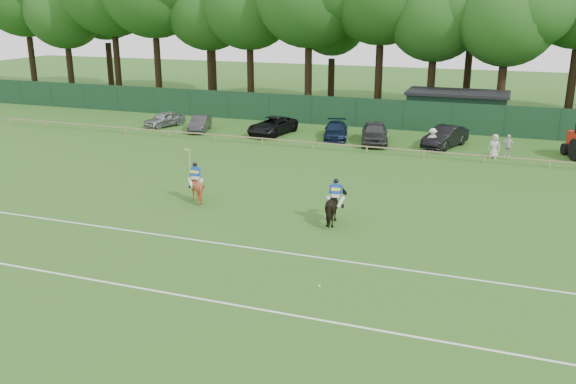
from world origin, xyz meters
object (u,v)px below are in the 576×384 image
at_px(horse_chestnut, 196,187).
at_px(suv_black, 272,126).
at_px(estate_black, 445,137).
at_px(hatch_grey, 375,133).
at_px(spectator_left, 432,140).
at_px(sedan_silver, 164,119).
at_px(spectator_right, 495,146).
at_px(polo_ball, 319,286).
at_px(utility_shed, 457,109).
at_px(spectator_mid, 508,146).
at_px(sedan_navy, 336,130).
at_px(sedan_grey, 200,124).
at_px(horse_dark, 335,207).

distance_m(horse_chestnut, suv_black, 17.88).
bearing_deg(estate_black, hatch_grey, -152.43).
relative_size(horse_chestnut, spectator_left, 0.96).
xyz_separation_m(sedan_silver, spectator_right, (27.04, -2.13, 0.18)).
relative_size(polo_ball, utility_shed, 0.01).
distance_m(horse_chestnut, spectator_mid, 22.11).
height_order(suv_black, estate_black, estate_black).
relative_size(sedan_navy, estate_black, 0.95).
bearing_deg(sedan_grey, sedan_silver, 153.01).
bearing_deg(sedan_navy, spectator_right, -24.87).
bearing_deg(polo_ball, hatch_grey, 97.55).
distance_m(sedan_silver, polo_ball, 33.27).
distance_m(sedan_navy, spectator_left, 7.83).
relative_size(estate_black, polo_ball, 51.35).
xyz_separation_m(horse_dark, sedan_silver, (-20.37, 18.42, -0.21)).
xyz_separation_m(hatch_grey, spectator_right, (8.65, -1.70, 0.01)).
bearing_deg(sedan_silver, spectator_left, 15.90).
xyz_separation_m(horse_dark, suv_black, (-10.45, 18.49, -0.15)).
relative_size(horse_chestnut, utility_shed, 0.19).
distance_m(sedan_grey, utility_shed, 21.77).
bearing_deg(hatch_grey, sedan_navy, 155.02).
bearing_deg(estate_black, sedan_silver, -158.83).
xyz_separation_m(spectator_right, polo_ball, (-5.36, -23.10, -0.78)).
bearing_deg(utility_shed, polo_ball, -93.16).
relative_size(suv_black, estate_black, 1.09).
relative_size(horse_dark, sedan_grey, 0.53).
distance_m(estate_black, spectator_right, 4.22).
bearing_deg(sedan_grey, spectator_right, -19.80).
height_order(suv_black, spectator_mid, spectator_mid).
relative_size(sedan_silver, polo_ball, 42.13).
height_order(spectator_left, polo_ball, spectator_left).
xyz_separation_m(sedan_grey, suv_black, (6.14, 0.78, 0.08)).
height_order(hatch_grey, spectator_mid, hatch_grey).
relative_size(horse_chestnut, suv_black, 0.32).
relative_size(horse_chestnut, polo_ball, 17.66).
relative_size(spectator_right, polo_ball, 18.35).
bearing_deg(spectator_left, utility_shed, 75.74).
height_order(sedan_navy, polo_ball, sedan_navy).
bearing_deg(sedan_navy, utility_shed, 30.70).
bearing_deg(spectator_left, spectator_mid, -13.35).
height_order(horse_dark, spectator_left, horse_dark).
bearing_deg(horse_dark, utility_shed, -106.33).
height_order(horse_dark, sedan_grey, horse_dark).
distance_m(sedan_silver, spectator_mid, 27.94).
height_order(sedan_grey, polo_ball, sedan_grey).
bearing_deg(sedan_grey, suv_black, -9.04).
height_order(horse_dark, utility_shed, utility_shed).
xyz_separation_m(sedan_grey, sedan_navy, (11.38, 1.00, 0.01)).
distance_m(sedan_grey, spectator_right, 23.30).
distance_m(horse_dark, sedan_navy, 19.42).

